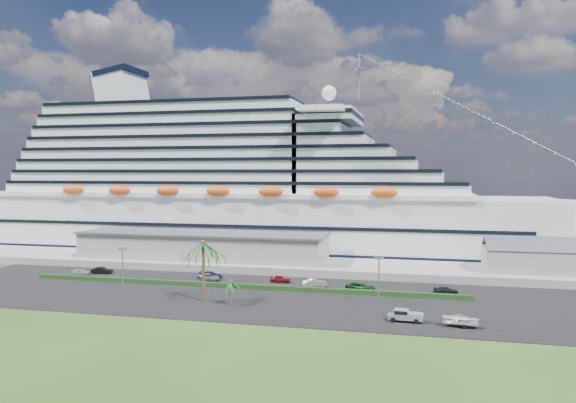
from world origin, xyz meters
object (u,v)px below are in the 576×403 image
(cruise_ship, at_px, (246,193))
(parked_car_3, at_px, (211,275))
(pickup_truck, at_px, (405,315))
(boat_trailer, at_px, (461,319))

(cruise_ship, bearing_deg, parked_car_3, -83.10)
(parked_car_3, bearing_deg, pickup_truck, -125.43)
(parked_car_3, bearing_deg, cruise_ship, 3.24)
(parked_car_3, relative_size, pickup_truck, 0.91)
(boat_trailer, bearing_deg, pickup_truck, 172.34)
(cruise_ship, height_order, boat_trailer, cruise_ship)
(cruise_ship, height_order, pickup_truck, cruise_ship)
(cruise_ship, bearing_deg, pickup_truck, -54.65)
(pickup_truck, relative_size, boat_trailer, 0.85)
(parked_car_3, xyz_separation_m, boat_trailer, (49.47, -26.74, 0.47))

